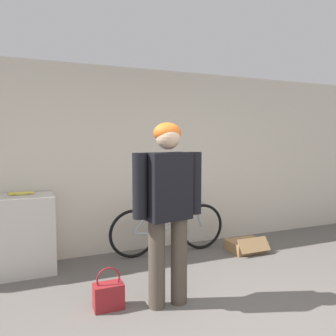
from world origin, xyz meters
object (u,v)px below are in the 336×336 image
object	(u,v)px
banana	(21,193)
cardboard_box	(246,245)
bicycle	(169,228)
handbag	(109,295)
person	(168,200)

from	to	relation	value
banana	cardboard_box	world-z (taller)	banana
bicycle	handbag	distance (m)	1.66
bicycle	handbag	size ratio (longest dim) A/B	4.22
bicycle	cardboard_box	size ratio (longest dim) A/B	3.40
bicycle	handbag	xyz separation A→B (m)	(-1.11, -1.21, -0.23)
person	cardboard_box	xyz separation A→B (m)	(1.63, 1.01, -0.95)
banana	handbag	size ratio (longest dim) A/B	0.78
person	handbag	size ratio (longest dim) A/B	4.36
bicycle	cardboard_box	bearing A→B (deg)	-16.32
bicycle	banana	world-z (taller)	banana
person	bicycle	world-z (taller)	person
banana	handbag	distance (m)	1.71
bicycle	banana	bearing A→B (deg)	179.07
handbag	cardboard_box	size ratio (longest dim) A/B	0.80
person	banana	bearing A→B (deg)	123.23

